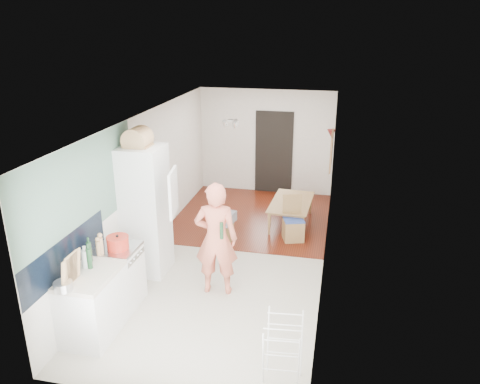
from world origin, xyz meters
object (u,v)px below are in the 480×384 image
at_px(dining_table, 292,215).
at_px(stool, 222,232).
at_px(dining_chair, 294,219).
at_px(drying_rack, 283,350).
at_px(person, 216,229).

height_order(dining_table, stool, stool).
relative_size(dining_chair, drying_rack, 1.07).
distance_m(dining_chair, drying_rack, 3.77).
bearing_deg(person, dining_chair, -122.42).
xyz_separation_m(stool, drying_rack, (1.58, -3.34, 0.19)).
xyz_separation_m(person, drying_rack, (1.25, -1.70, -0.65)).
height_order(dining_table, dining_chair, dining_chair).
bearing_deg(person, dining_table, -114.44).
xyz_separation_m(person, stool, (-0.34, 1.64, -0.83)).
distance_m(stool, drying_rack, 3.70).
relative_size(stool, drying_rack, 0.54).
bearing_deg(drying_rack, dining_table, 89.41).
height_order(stool, drying_rack, drying_rack).
height_order(dining_chair, drying_rack, dining_chair).
bearing_deg(person, drying_rack, 118.83).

